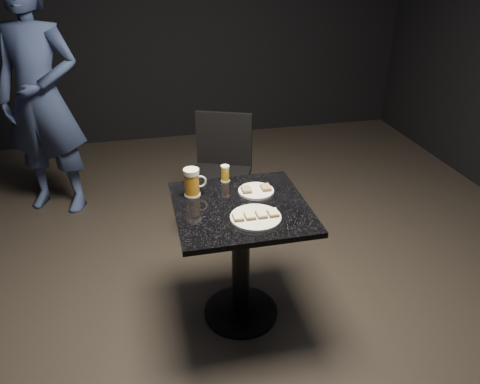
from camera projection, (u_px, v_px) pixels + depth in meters
name	position (u px, v px, depth m)	size (l,w,h in m)	color
floor	(241.00, 313.00, 2.82)	(6.00, 6.00, 0.00)	black
plate_large	(256.00, 218.00, 2.34)	(0.26, 0.26, 0.01)	white
plate_small	(256.00, 191.00, 2.59)	(0.20, 0.20, 0.01)	white
patron	(41.00, 99.00, 3.55)	(0.67, 0.44, 1.85)	navy
table	(241.00, 243.00, 2.58)	(0.70, 0.70, 0.75)	black
beer_mug	(192.00, 182.00, 2.53)	(0.13, 0.09, 0.16)	silver
beer_tumbler	(225.00, 174.00, 2.69)	(0.05, 0.05, 0.10)	silver
chair	(221.00, 167.00, 3.47)	(0.55, 0.55, 0.88)	black
canapes_on_plate_large	(256.00, 215.00, 2.34)	(0.23, 0.07, 0.02)	#4C3521
canapes_on_plate_small	(256.00, 189.00, 2.58)	(0.16, 0.07, 0.02)	#4C3521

